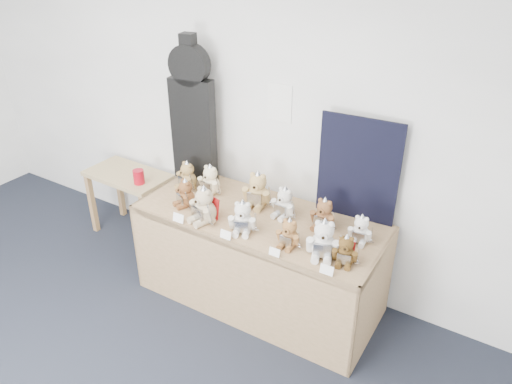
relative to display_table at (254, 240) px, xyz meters
The scene contains 22 objects.
room_shell 1.07m from the display_table, 100.82° to the left, with size 6.00×6.00×6.00m.
display_table is the anchor object (origin of this frame).
side_table 1.60m from the display_table, behind, with size 0.82×0.47×0.67m.
guitar_case 1.17m from the display_table, 157.17° to the left, with size 0.39×0.17×1.23m.
navy_board 0.95m from the display_table, 36.68° to the left, with size 0.60×0.02×0.80m, color black.
red_cup 1.36m from the display_table, behind, with size 0.10×0.10×0.13m, color #AE0B1B.
teddy_front_far_left 0.65m from the display_table, behind, with size 0.20×0.20×0.25m.
teddy_front_left 0.47m from the display_table, 148.80° to the right, with size 0.26×0.24×0.32m.
teddy_front_centre 0.32m from the display_table, 88.42° to the right, with size 0.23×0.22×0.28m.
teddy_front_right 0.48m from the display_table, 20.67° to the right, with size 0.20×0.16×0.24m.
teddy_front_far_right 0.70m from the display_table, 11.25° to the right, with size 0.26×0.24×0.31m.
teddy_front_end 0.83m from the display_table, ahead, with size 0.20×0.18×0.24m.
teddy_back_left 0.64m from the display_table, 161.17° to the left, with size 0.22×0.18×0.27m.
teddy_back_centre_left 0.38m from the display_table, 115.42° to the left, with size 0.27×0.23×0.32m.
teddy_back_centre_right 0.37m from the display_table, 50.64° to the left, with size 0.22×0.19×0.27m.
teddy_back_right 0.58m from the display_table, 22.54° to the left, with size 0.21×0.17×0.26m.
teddy_back_end 0.83m from the display_table, 12.22° to the left, with size 0.19×0.16×0.23m.
teddy_back_far_left 0.82m from the display_table, 168.59° to the left, with size 0.21×0.20×0.26m.
entry_card_a 0.60m from the display_table, 146.29° to the right, with size 0.10×0.00×0.07m, color white.
entry_card_b 0.37m from the display_table, 98.24° to the right, with size 0.09×0.00×0.06m, color white.
entry_card_c 0.50m from the display_table, 40.57° to the right, with size 0.08×0.00×0.06m, color white.
entry_card_d 0.82m from the display_table, 21.90° to the right, with size 0.09×0.00×0.07m, color white.
Camera 1 is at (2.36, -0.72, 2.82)m, focal length 35.00 mm.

